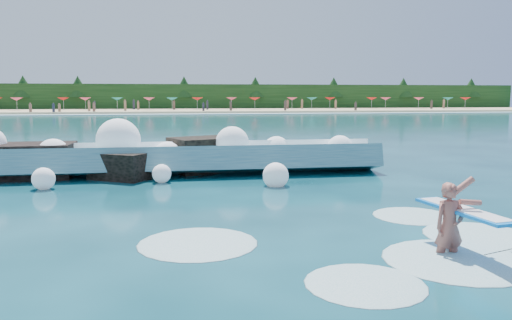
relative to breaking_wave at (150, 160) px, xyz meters
name	(u,v)px	position (x,y,z in m)	size (l,w,h in m)	color
ground	(200,232)	(1.34, -7.96, -0.49)	(200.00, 200.00, 0.00)	#062C37
beach	(176,111)	(1.34, 70.04, -0.29)	(140.00, 20.00, 0.40)	tan
wet_band	(177,114)	(1.34, 59.04, -0.45)	(140.00, 5.00, 0.08)	silver
treeline	(176,97)	(1.34, 80.04, 2.01)	(140.00, 4.00, 5.00)	black
breaking_wave	(150,160)	(0.00, 0.00, 0.00)	(16.41, 2.63, 1.41)	teal
rock_cluster	(114,162)	(-1.23, -0.04, -0.03)	(8.26, 3.51, 1.47)	black
surfer_with_board	(453,223)	(5.61, -10.19, 0.08)	(0.96, 2.79, 1.55)	#A1584B
wave_spray	(146,149)	(-0.11, -0.27, 0.44)	(15.07, 4.38, 2.07)	white
surf_foam	(408,248)	(5.06, -9.67, -0.49)	(9.49, 5.67, 0.12)	silver
beach_umbrellas	(176,99)	(1.34, 72.15, 1.76)	(112.16, 6.57, 0.50)	#DD4165
beachgoers	(210,106)	(7.10, 67.13, 0.57)	(107.54, 14.06, 1.94)	#3F332D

